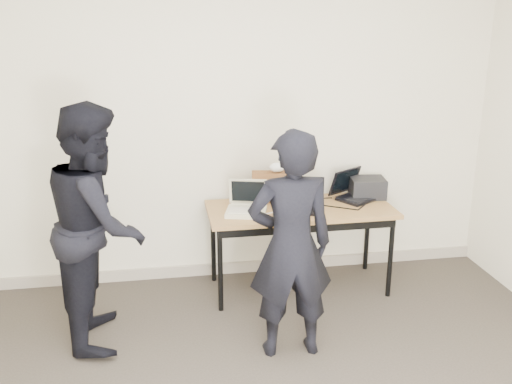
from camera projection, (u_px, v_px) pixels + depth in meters
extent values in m
cube|color=beige|center=(231.00, 123.00, 4.74)|extent=(4.50, 0.05, 2.70)
cube|color=olive|center=(300.00, 209.00, 4.62)|extent=(1.50, 0.66, 0.03)
cylinder|color=black|center=(220.00, 270.00, 4.37)|extent=(0.04, 0.04, 0.68)
cylinder|color=black|center=(390.00, 257.00, 4.59)|extent=(0.04, 0.04, 0.68)
cylinder|color=black|center=(213.00, 244.00, 4.86)|extent=(0.04, 0.04, 0.68)
cylinder|color=black|center=(367.00, 233.00, 5.09)|extent=(0.04, 0.04, 0.68)
cube|color=black|center=(309.00, 229.00, 4.37)|extent=(1.40, 0.03, 0.06)
cube|color=beige|center=(246.00, 212.00, 4.46)|extent=(0.36, 0.32, 0.04)
cube|color=beige|center=(246.00, 211.00, 4.42)|extent=(0.28, 0.20, 0.01)
cube|color=beige|center=(248.00, 191.00, 4.56)|extent=(0.31, 0.13, 0.21)
cube|color=black|center=(248.00, 191.00, 4.55)|extent=(0.26, 0.10, 0.17)
cube|color=beige|center=(248.00, 204.00, 4.57)|extent=(0.27, 0.09, 0.02)
cube|color=black|center=(303.00, 209.00, 4.54)|extent=(0.38, 0.33, 0.02)
cube|color=black|center=(303.00, 209.00, 4.51)|extent=(0.29, 0.21, 0.01)
cube|color=black|center=(304.00, 189.00, 4.64)|extent=(0.33, 0.16, 0.23)
cube|color=#26333F|center=(304.00, 189.00, 4.64)|extent=(0.28, 0.13, 0.19)
cube|color=black|center=(304.00, 203.00, 4.65)|extent=(0.28, 0.10, 0.02)
cube|color=black|center=(358.00, 198.00, 4.80)|extent=(0.41, 0.38, 0.02)
cube|color=black|center=(361.00, 198.00, 4.78)|extent=(0.30, 0.26, 0.01)
cube|color=black|center=(345.00, 181.00, 4.88)|extent=(0.32, 0.25, 0.22)
cube|color=black|center=(346.00, 181.00, 4.87)|extent=(0.27, 0.20, 0.18)
cube|color=black|center=(347.00, 194.00, 4.88)|extent=(0.26, 0.17, 0.02)
cube|color=brown|center=(273.00, 187.00, 4.76)|extent=(0.38, 0.21, 0.24)
cube|color=brown|center=(274.00, 177.00, 4.67)|extent=(0.37, 0.13, 0.07)
cube|color=brown|center=(293.00, 189.00, 4.77)|extent=(0.03, 0.10, 0.02)
ellipsoid|color=white|center=(277.00, 167.00, 4.71)|extent=(0.14, 0.11, 0.08)
cube|color=black|center=(367.00, 188.00, 4.86)|extent=(0.31, 0.28, 0.16)
cube|color=black|center=(278.00, 214.00, 4.41)|extent=(0.09, 0.06, 0.03)
cube|color=silver|center=(302.00, 212.00, 4.50)|extent=(0.19, 0.18, 0.01)
cube|color=silver|center=(274.00, 212.00, 4.49)|extent=(0.27, 0.11, 0.01)
cube|color=black|center=(318.00, 198.00, 4.82)|extent=(0.25, 0.01, 0.01)
cube|color=black|center=(338.00, 207.00, 4.61)|extent=(0.29, 0.19, 0.01)
cube|color=black|center=(364.00, 205.00, 4.65)|extent=(0.18, 0.21, 0.01)
imported|color=black|center=(291.00, 246.00, 3.71)|extent=(0.57, 0.37, 1.55)
imported|color=black|center=(98.00, 224.00, 3.90)|extent=(0.66, 0.83, 1.68)
cube|color=#A49887|center=(233.00, 268.00, 5.09)|extent=(4.50, 0.03, 0.10)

